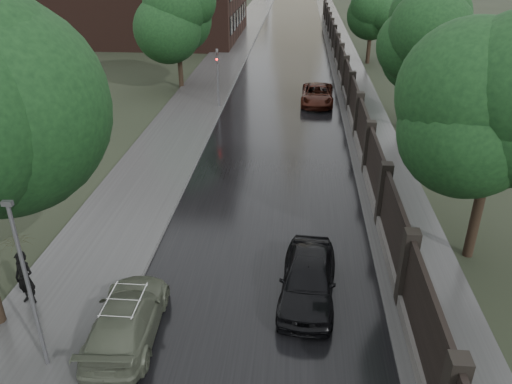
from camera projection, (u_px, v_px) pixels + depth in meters
name	position (u px, v px, depth m)	size (l,w,h in m)	color
fence_right	(343.00, 72.00, 39.44)	(0.45, 75.72, 2.70)	#383533
tree_left_far	(177.00, 17.00, 36.68)	(4.25, 4.25, 7.39)	black
tree_right_a	(496.00, 127.00, 16.10)	(4.08, 4.08, 7.01)	black
tree_right_b	(412.00, 45.00, 28.54)	(4.08, 4.08, 7.01)	black
tree_right_c	(373.00, 7.00, 44.54)	(4.08, 4.08, 7.01)	black
lamp_post	(29.00, 288.00, 12.32)	(0.25, 0.12, 5.11)	#59595E
traffic_light	(218.00, 73.00, 33.24)	(0.16, 0.32, 4.00)	#59595E
volga_sedan	(127.00, 319.00, 14.30)	(1.81, 4.46, 1.29)	#474D3D
car_right_near	(308.00, 278.00, 15.86)	(1.73, 4.31, 1.47)	black
car_right_far	(317.00, 95.00, 34.94)	(2.18, 4.73, 1.31)	black
pedestrian_umbrella	(18.00, 251.00, 14.87)	(1.32, 1.33, 2.85)	black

